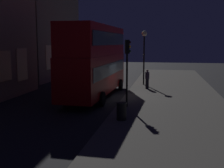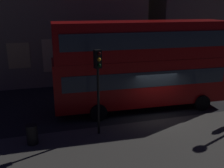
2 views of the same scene
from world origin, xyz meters
name	(u,v)px [view 1 (image 1 of 2)]	position (x,y,z in m)	size (l,w,h in m)	color
ground_plane	(114,97)	(0.00, 0.00, 0.00)	(80.00, 80.00, 0.00)	#232326
sidewalk_slab	(173,98)	(0.00, -4.44, 0.06)	(44.00, 7.27, 0.12)	#4C4944
building_plain_facade	(27,8)	(11.15, 12.50, 8.27)	(13.36, 8.85, 16.54)	gray
double_decker_bus	(95,58)	(-0.45, 1.35, 3.00)	(10.76, 3.03, 5.37)	#9E0C0C
traffic_light_near_kerb	(127,59)	(-3.77, -1.51, 3.13)	(0.37, 0.39, 4.20)	black
street_lamp	(144,44)	(6.22, -1.80, 3.98)	(0.52, 0.52, 5.14)	black
pedestrian	(147,79)	(3.72, -2.30, 0.99)	(0.36, 0.36, 1.70)	black
litter_bin	(122,111)	(-6.94, -1.64, 0.58)	(0.52, 0.52, 0.92)	black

